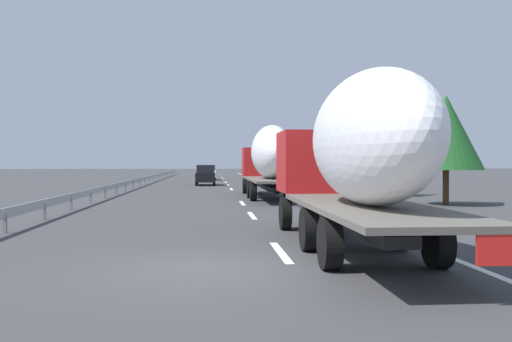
{
  "coord_description": "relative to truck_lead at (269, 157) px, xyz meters",
  "views": [
    {
      "loc": [
        -11.43,
        -0.13,
        2.14
      ],
      "look_at": [
        18.57,
        -2.55,
        1.67
      ],
      "focal_mm": 40.14,
      "sensor_mm": 36.0,
      "label": 1
    }
  ],
  "objects": [
    {
      "name": "road_sign",
      "position": [
        17.5,
        -3.1,
        -0.23
      ],
      "size": [
        0.1,
        0.9,
        3.18
      ],
      "color": "gray",
      "rests_on": "ground_plane"
    },
    {
      "name": "edge_line_right",
      "position": [
        22.9,
        -1.9,
        -2.43
      ],
      "size": [
        110.0,
        0.2,
        0.01
      ],
      "primitive_type": "cube",
      "color": "white",
      "rests_on": "ground_plane"
    },
    {
      "name": "lane_stripe_4",
      "position": [
        19.89,
        1.8,
        -2.43
      ],
      "size": [
        3.2,
        0.2,
        0.01
      ],
      "primitive_type": "cube",
      "color": "white",
      "rests_on": "ground_plane"
    },
    {
      "name": "tree_0",
      "position": [
        -5.9,
        -8.26,
        1.18
      ],
      "size": [
        3.67,
        3.67,
        5.48
      ],
      "color": "#472D19",
      "rests_on": "ground_plane"
    },
    {
      "name": "lane_stripe_8",
      "position": [
        67.76,
        1.8,
        -2.43
      ],
      "size": [
        3.2,
        0.2,
        0.01
      ],
      "primitive_type": "cube",
      "color": "white",
      "rests_on": "ground_plane"
    },
    {
      "name": "lane_stripe_1",
      "position": [
        -10.79,
        1.8,
        -2.43
      ],
      "size": [
        3.2,
        0.2,
        0.01
      ],
      "primitive_type": "cube",
      "color": "white",
      "rests_on": "ground_plane"
    },
    {
      "name": "lane_stripe_5",
      "position": [
        26.95,
        1.8,
        -2.43
      ],
      "size": [
        3.2,
        0.2,
        0.01
      ],
      "primitive_type": "cube",
      "color": "white",
      "rests_on": "ground_plane"
    },
    {
      "name": "lane_stripe_7",
      "position": [
        45.76,
        1.8,
        -2.43
      ],
      "size": [
        3.2,
        0.2,
        0.01
      ],
      "primitive_type": "cube",
      "color": "white",
      "rests_on": "ground_plane"
    },
    {
      "name": "lane_stripe_6",
      "position": [
        36.57,
        1.8,
        -2.43
      ],
      "size": [
        3.2,
        0.2,
        0.01
      ],
      "primitive_type": "cube",
      "color": "white",
      "rests_on": "ground_plane"
    },
    {
      "name": "car_black_suv",
      "position": [
        19.26,
        3.89,
        -1.49
      ],
      "size": [
        4.51,
        1.8,
        1.87
      ],
      "color": "black",
      "rests_on": "ground_plane"
    },
    {
      "name": "tree_3",
      "position": [
        14.16,
        -6.73,
        2.11
      ],
      "size": [
        2.52,
        2.52,
        7.14
      ],
      "color": "#472D19",
      "rests_on": "ground_plane"
    },
    {
      "name": "truck_lead",
      "position": [
        0.0,
        0.0,
        0.0
      ],
      "size": [
        14.0,
        2.55,
        4.22
      ],
      "color": "#B21919",
      "rests_on": "ground_plane"
    },
    {
      "name": "truck_trailing",
      "position": [
        -20.11,
        -0.0,
        -0.06
      ],
      "size": [
        12.18,
        2.55,
        4.11
      ],
      "color": "#B21919",
      "rests_on": "ground_plane"
    },
    {
      "name": "car_white_van",
      "position": [
        34.65,
        3.66,
        -1.51
      ],
      "size": [
        4.53,
        1.77,
        1.81
      ],
      "color": "white",
      "rests_on": "ground_plane"
    },
    {
      "name": "tree_1",
      "position": [
        1.53,
        -7.51,
        1.35
      ],
      "size": [
        2.89,
        2.89,
        5.96
      ],
      "color": "#472D19",
      "rests_on": "ground_plane"
    },
    {
      "name": "tree_2",
      "position": [
        8.25,
        -8.01,
        1.67
      ],
      "size": [
        2.87,
        2.87,
        6.93
      ],
      "color": "#472D19",
      "rests_on": "ground_plane"
    },
    {
      "name": "guardrail_median",
      "position": [
        20.9,
        9.6,
        -1.85
      ],
      "size": [
        94.0,
        0.1,
        0.76
      ],
      "color": "#9EA0A5",
      "rests_on": "ground_plane"
    },
    {
      "name": "lane_stripe_0",
      "position": [
        -20.1,
        1.8,
        -2.43
      ],
      "size": [
        3.2,
        0.2,
        0.01
      ],
      "primitive_type": "cube",
      "color": "white",
      "rests_on": "ground_plane"
    },
    {
      "name": "ground_plane",
      "position": [
        17.9,
        3.6,
        -2.43
      ],
      "size": [
        260.0,
        260.0,
        0.0
      ],
      "primitive_type": "plane",
      "color": "#38383A"
    },
    {
      "name": "lane_stripe_3",
      "position": [
        11.34,
        1.8,
        -2.43
      ],
      "size": [
        3.2,
        0.2,
        0.01
      ],
      "primitive_type": "cube",
      "color": "white",
      "rests_on": "ground_plane"
    },
    {
      "name": "lane_stripe_2",
      "position": [
        -3.88,
        1.8,
        -2.43
      ],
      "size": [
        3.2,
        0.2,
        0.01
      ],
      "primitive_type": "cube",
      "color": "white",
      "rests_on": "ground_plane"
    }
  ]
}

